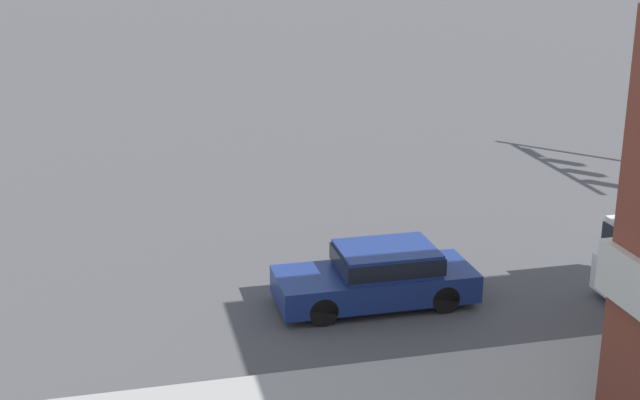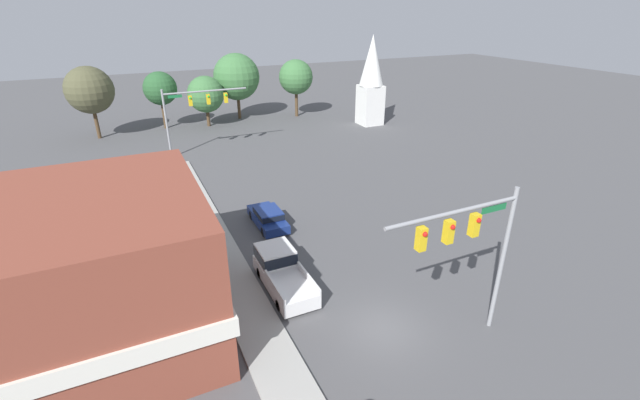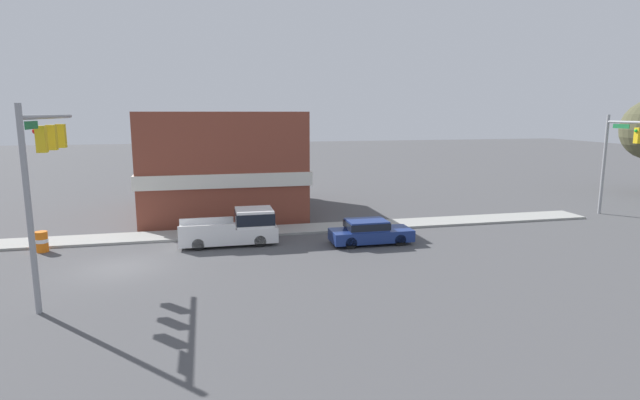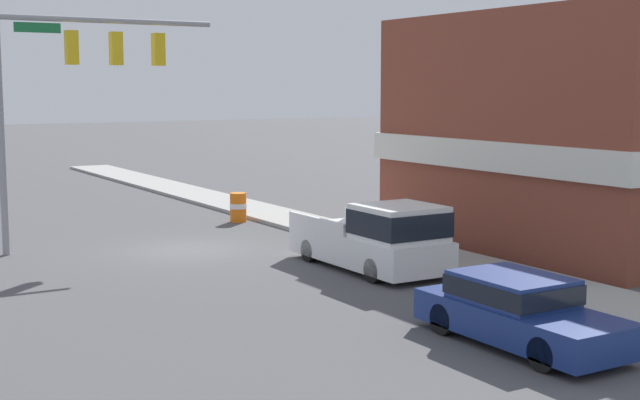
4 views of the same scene
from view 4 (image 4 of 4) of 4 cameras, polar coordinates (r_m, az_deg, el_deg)
The scene contains 7 objects.
ground_plane at distance 28.45m, azimuth -8.36°, elevation -3.18°, with size 200.00×200.00×0.00m, color #4C4C4F.
sidewalk_curb at distance 31.04m, azimuth 1.39°, elevation -2.10°, with size 2.40×60.00×0.14m.
near_signal_assembly at distance 29.04m, azimuth -15.48°, elevation 8.05°, with size 6.98×0.49×7.69m.
car_lead at distance 18.27m, azimuth 12.55°, elevation -6.82°, with size 1.83×4.61×1.39m.
pickup_truck_parked at distance 24.75m, azimuth 3.84°, elevation -2.42°, with size 2.12×5.40×1.97m.
construction_barrel at distance 34.01m, azimuth -5.26°, elevation -0.46°, with size 0.64×0.64×1.11m.
corner_brick_building at distance 31.67m, azimuth 18.63°, elevation 4.19°, with size 12.25×11.29×7.41m.
Camera 4 is at (10.72, 25.85, 5.12)m, focal length 50.00 mm.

